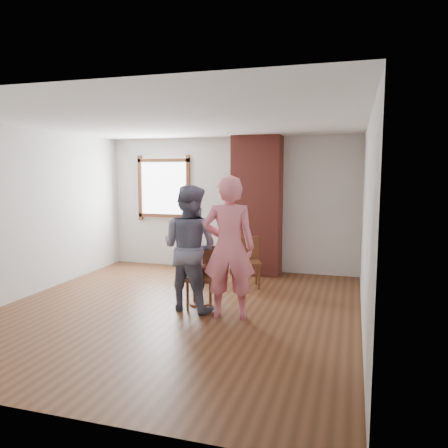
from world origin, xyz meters
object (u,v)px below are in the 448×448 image
at_px(stoneware_crock, 201,266).
at_px(dining_chair_left, 203,273).
at_px(side_table, 199,278).
at_px(person_pink, 229,248).
at_px(man, 190,248).
at_px(dining_chair_right, 248,259).

xyz_separation_m(stoneware_crock, dining_chair_left, (0.56, -1.46, 0.25)).
bearing_deg(side_table, person_pink, -34.99).
bearing_deg(side_table, dining_chair_left, -31.20).
distance_m(side_table, man, 0.53).
height_order(dining_chair_left, person_pink, person_pink).
xyz_separation_m(dining_chair_right, person_pink, (0.13, -1.62, 0.48)).
height_order(dining_chair_left, side_table, dining_chair_left).
height_order(stoneware_crock, dining_chair_right, dining_chair_right).
relative_size(stoneware_crock, side_table, 0.81).
xyz_separation_m(dining_chair_left, dining_chair_right, (0.35, 1.27, -0.02)).
height_order(stoneware_crock, side_table, side_table).
xyz_separation_m(dining_chair_left, person_pink, (0.48, -0.35, 0.46)).
bearing_deg(person_pink, dining_chair_right, -97.77).
height_order(stoneware_crock, person_pink, person_pink).
distance_m(dining_chair_left, dining_chair_right, 1.32).
bearing_deg(stoneware_crock, side_table, -71.57).
height_order(dining_chair_left, man, man).
bearing_deg(stoneware_crock, dining_chair_right, -11.33).
relative_size(dining_chair_left, man, 0.50).
relative_size(side_table, person_pink, 0.32).
relative_size(dining_chair_right, man, 0.48).
xyz_separation_m(dining_chair_right, man, (-0.50, -1.43, 0.41)).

